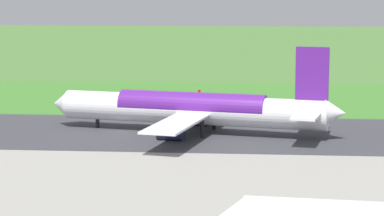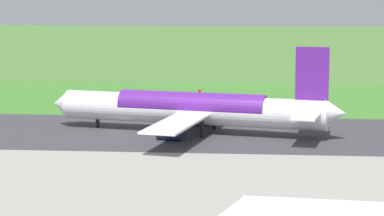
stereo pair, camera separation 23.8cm
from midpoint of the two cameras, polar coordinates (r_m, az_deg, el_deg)
The scene contains 6 objects.
ground_plane at distance 139.43m, azimuth -5.37°, elevation -1.76°, with size 800.00×800.00×0.00m, color #477233.
runway_asphalt at distance 139.43m, azimuth -5.37°, elevation -1.75°, with size 600.00×34.65×0.06m, color #38383D.
grass_verge_foreground at distance 172.12m, azimuth -3.40°, elevation 0.28°, with size 600.00×80.00×0.04m, color #3C782B.
airliner_main at distance 136.90m, azimuth 0.10°, elevation -0.07°, with size 53.76×44.30×15.88m.
no_stopping_sign at distance 173.85m, azimuth 0.51°, elevation 0.96°, with size 0.60×0.10×2.96m.
traffic_cone_orange at distance 172.96m, azimuth -2.03°, elevation 0.42°, with size 0.40×0.40×0.55m, color orange.
Camera 1 is at (-24.40, 134.90, 25.42)m, focal length 72.36 mm.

